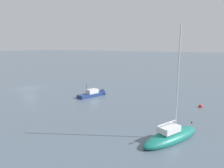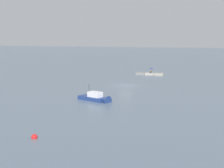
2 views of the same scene
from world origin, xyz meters
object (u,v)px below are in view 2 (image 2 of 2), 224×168
(umbrella_open_navy, at_px, (151,68))
(motorboat_navy_far, at_px, (97,99))
(person_seated_brown_left, at_px, (151,72))
(mooring_buoy_mid, at_px, (34,137))

(umbrella_open_navy, bearing_deg, motorboat_navy_far, 90.87)
(person_seated_brown_left, xyz_separation_m, umbrella_open_navy, (-0.01, -0.11, 0.85))
(umbrella_open_navy, relative_size, motorboat_navy_far, 0.23)
(person_seated_brown_left, distance_m, mooring_buoy_mid, 52.90)
(person_seated_brown_left, xyz_separation_m, mooring_buoy_mid, (-2.15, 52.85, -0.70))
(person_seated_brown_left, xyz_separation_m, motorboat_navy_far, (-0.54, 34.82, -0.49))
(mooring_buoy_mid, bearing_deg, umbrella_open_navy, -87.68)
(person_seated_brown_left, bearing_deg, motorboat_navy_far, 99.79)
(person_seated_brown_left, bearing_deg, mooring_buoy_mid, 101.23)
(person_seated_brown_left, distance_m, motorboat_navy_far, 34.82)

